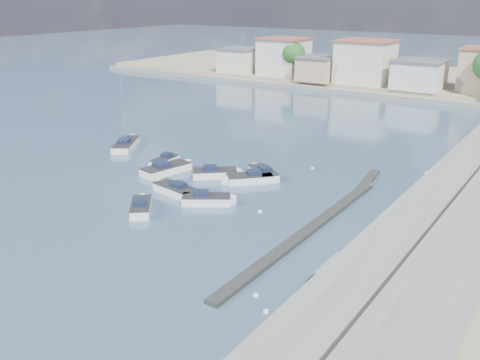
% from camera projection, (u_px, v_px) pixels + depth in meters
% --- Properties ---
extents(ground, '(400.00, 400.00, 0.00)m').
position_uv_depth(ground, '(365.00, 140.00, 70.28)').
color(ground, '#2D435A').
rests_on(ground, ground).
extents(seawall_walkway, '(5.00, 90.00, 1.80)m').
position_uv_depth(seawall_walkway, '(467.00, 244.00, 39.09)').
color(seawall_walkway, slate).
rests_on(seawall_walkway, ground).
extents(breakwater, '(2.00, 31.02, 0.35)m').
position_uv_depth(breakwater, '(321.00, 220.00, 45.21)').
color(breakwater, black).
rests_on(breakwater, ground).
extents(far_shore_land, '(160.00, 40.00, 1.40)m').
position_uv_depth(far_shore_land, '(460.00, 83.00, 110.71)').
color(far_shore_land, gray).
rests_on(far_shore_land, ground).
extents(far_shore_quay, '(160.00, 2.50, 0.80)m').
position_uv_depth(far_shore_quay, '(431.00, 100.00, 94.39)').
color(far_shore_quay, slate).
rests_on(far_shore_quay, ground).
extents(motorboat_a, '(3.96, 4.30, 1.48)m').
position_uv_depth(motorboat_a, '(141.00, 207.00, 47.37)').
color(motorboat_a, white).
rests_on(motorboat_a, ground).
extents(motorboat_b, '(4.74, 4.43, 1.48)m').
position_uv_depth(motorboat_b, '(217.00, 173.00, 56.11)').
color(motorboat_b, white).
rests_on(motorboat_b, ground).
extents(motorboat_c, '(5.43, 2.65, 1.48)m').
position_uv_depth(motorboat_c, '(174.00, 190.00, 51.50)').
color(motorboat_c, white).
rests_on(motorboat_c, ground).
extents(motorboat_d, '(4.63, 4.63, 1.48)m').
position_uv_depth(motorboat_d, '(247.00, 179.00, 54.47)').
color(motorboat_d, white).
rests_on(motorboat_d, ground).
extents(motorboat_e, '(3.29, 6.25, 1.48)m').
position_uv_depth(motorboat_e, '(168.00, 169.00, 57.60)').
color(motorboat_e, white).
rests_on(motorboat_e, ground).
extents(motorboat_f, '(4.73, 4.10, 1.48)m').
position_uv_depth(motorboat_f, '(262.00, 173.00, 56.27)').
color(motorboat_f, white).
rests_on(motorboat_f, ground).
extents(motorboat_g, '(1.85, 4.44, 1.48)m').
position_uv_depth(motorboat_g, '(164.00, 162.00, 59.89)').
color(motorboat_g, white).
rests_on(motorboat_g, ground).
extents(motorboat_h, '(4.64, 3.92, 1.48)m').
position_uv_depth(motorboat_h, '(209.00, 200.00, 48.92)').
color(motorboat_h, white).
rests_on(motorboat_h, ground).
extents(sailboat, '(5.09, 6.54, 9.00)m').
position_uv_depth(sailboat, '(126.00, 144.00, 67.06)').
color(sailboat, white).
rests_on(sailboat, ground).
extents(mooring_buoys, '(11.26, 32.62, 0.39)m').
position_uv_depth(mooring_buoys, '(325.00, 211.00, 47.21)').
color(mooring_buoys, white).
rests_on(mooring_buoys, ground).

